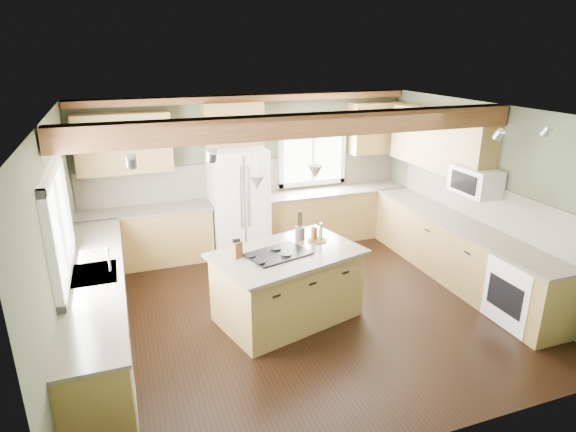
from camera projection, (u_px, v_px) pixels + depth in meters
name	position (u px, v px, depth m)	size (l,w,h in m)	color
floor	(302.00, 309.00, 6.45)	(5.60, 5.60, 0.00)	black
ceiling	(304.00, 112.00, 5.59)	(5.60, 5.60, 0.00)	silver
wall_back	(249.00, 172.00, 8.24)	(5.60, 5.60, 0.00)	#404833
wall_left	(58.00, 247.00, 5.13)	(5.00, 5.00, 0.00)	#404833
wall_right	(483.00, 196.00, 6.92)	(5.00, 5.00, 0.00)	#404833
ceiling_beam	(308.00, 125.00, 5.52)	(5.55, 0.26, 0.26)	#4E2816
soffit_trim	(249.00, 98.00, 7.74)	(5.55, 0.20, 0.10)	#4E2816
backsplash_back	(250.00, 177.00, 8.26)	(5.58, 0.03, 0.58)	brown
backsplash_right	(479.00, 201.00, 6.99)	(0.03, 3.70, 0.58)	brown
base_cab_back_left	(148.00, 238.00, 7.69)	(2.02, 0.60, 0.88)	brown
counter_back_left	(145.00, 210.00, 7.54)	(2.06, 0.64, 0.04)	#4B4337
base_cab_back_right	(334.00, 215.00, 8.74)	(2.62, 0.60, 0.88)	brown
counter_back_right	(335.00, 190.00, 8.59)	(2.66, 0.64, 0.04)	#4B4337
base_cab_left	(99.00, 311.00, 5.55)	(0.60, 3.70, 0.88)	brown
counter_left	(94.00, 275.00, 5.40)	(0.64, 3.74, 0.04)	#4B4337
base_cab_right	(457.00, 252.00, 7.15)	(0.60, 3.70, 0.88)	brown
counter_right	(461.00, 223.00, 7.00)	(0.64, 3.74, 0.04)	#4B4337
upper_cab_back_left	(124.00, 143.00, 7.24)	(1.40, 0.35, 0.90)	brown
upper_cab_over_fridge	(233.00, 124.00, 7.71)	(0.96, 0.35, 0.70)	brown
upper_cab_right	(439.00, 141.00, 7.45)	(0.35, 2.20, 0.90)	brown
upper_cab_back_corner	(375.00, 128.00, 8.61)	(0.90, 0.35, 0.90)	brown
window_left	(57.00, 224.00, 5.10)	(0.04, 1.60, 1.05)	white
window_back	(312.00, 153.00, 8.51)	(1.10, 0.04, 1.00)	white
sink	(94.00, 275.00, 5.40)	(0.50, 0.65, 0.03)	#262628
faucet	(109.00, 260.00, 5.41)	(0.02, 0.02, 0.28)	#B2B2B7
dishwasher	(99.00, 381.00, 4.41)	(0.60, 0.60, 0.84)	white
oven	(524.00, 292.00, 6.00)	(0.60, 0.72, 0.84)	white
microwave	(476.00, 181.00, 6.72)	(0.40, 0.70, 0.38)	white
pendant_left	(257.00, 182.00, 5.41)	(0.18, 0.18, 0.16)	#B2B2B7
pendant_right	(315.00, 172.00, 5.87)	(0.18, 0.18, 0.16)	#B2B2B7
refrigerator	(239.00, 202.00, 7.94)	(0.90, 0.74, 1.80)	white
island	(287.00, 287.00, 6.12)	(1.68, 1.02, 0.88)	brown
island_top	(287.00, 253.00, 5.96)	(1.79, 1.14, 0.04)	#4B4337
cooktop	(278.00, 254.00, 5.88)	(0.73, 0.48, 0.02)	black
knife_block	(237.00, 250.00, 5.77)	(0.12, 0.09, 0.20)	brown
utensil_crock	(300.00, 233.00, 6.32)	(0.13, 0.13, 0.17)	#3B352F
bottle_tray	(317.00, 233.00, 6.26)	(0.25, 0.25, 0.23)	brown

